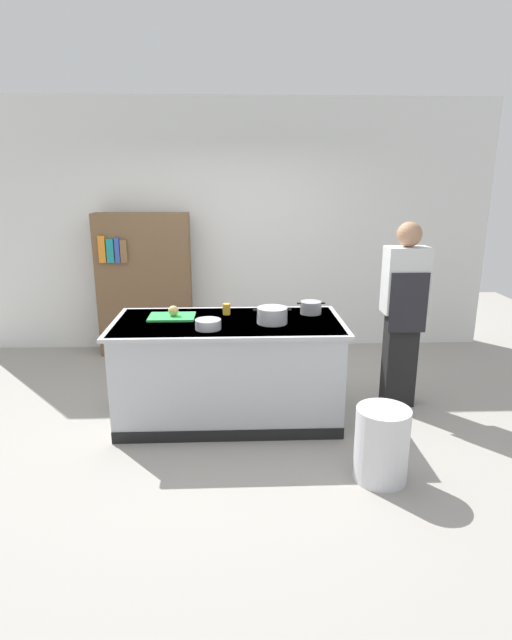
{
  "coord_description": "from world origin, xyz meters",
  "views": [
    {
      "loc": [
        0.07,
        -4.18,
        2.08
      ],
      "look_at": [
        0.25,
        0.2,
        0.85
      ],
      "focal_mm": 28.38,
      "sensor_mm": 36.0,
      "label": 1
    }
  ],
  "objects_px": {
    "juice_cup": "(227,309)",
    "mixing_bowl": "(208,324)",
    "stock_pot": "(272,315)",
    "trash_bin": "(382,444)",
    "person_chef": "(403,311)",
    "onion": "(173,311)",
    "bookshelf": "(145,285)",
    "sauce_pan": "(311,308)"
  },
  "relations": [
    {
      "from": "sauce_pan",
      "to": "juice_cup",
      "type": "distance_m",
      "value": 0.76
    },
    {
      "from": "stock_pot",
      "to": "juice_cup",
      "type": "relative_size",
      "value": 3.23
    },
    {
      "from": "juice_cup",
      "to": "mixing_bowl",
      "type": "bearing_deg",
      "value": -107.64
    },
    {
      "from": "person_chef",
      "to": "trash_bin",
      "type": "bearing_deg",
      "value": 142.96
    },
    {
      "from": "mixing_bowl",
      "to": "trash_bin",
      "type": "distance_m",
      "value": 1.62
    },
    {
      "from": "sauce_pan",
      "to": "juice_cup",
      "type": "bearing_deg",
      "value": -179.99
    },
    {
      "from": "onion",
      "to": "bookshelf",
      "type": "height_order",
      "value": "bookshelf"
    },
    {
      "from": "trash_bin",
      "to": "person_chef",
      "type": "xyz_separation_m",
      "value": [
        0.51,
        1.24,
        0.64
      ]
    },
    {
      "from": "mixing_bowl",
      "to": "trash_bin",
      "type": "height_order",
      "value": "mixing_bowl"
    },
    {
      "from": "person_chef",
      "to": "bookshelf",
      "type": "xyz_separation_m",
      "value": [
        -2.62,
        1.59,
        -0.06
      ]
    },
    {
      "from": "juice_cup",
      "to": "bookshelf",
      "type": "xyz_separation_m",
      "value": [
        -1.01,
        1.58,
        -0.1
      ]
    },
    {
      "from": "mixing_bowl",
      "to": "onion",
      "type": "bearing_deg",
      "value": 132.41
    },
    {
      "from": "stock_pot",
      "to": "sauce_pan",
      "type": "relative_size",
      "value": 1.27
    },
    {
      "from": "juice_cup",
      "to": "stock_pot",
      "type": "bearing_deg",
      "value": -37.09
    },
    {
      "from": "trash_bin",
      "to": "bookshelf",
      "type": "height_order",
      "value": "bookshelf"
    },
    {
      "from": "mixing_bowl",
      "to": "person_chef",
      "type": "bearing_deg",
      "value": 14.32
    },
    {
      "from": "juice_cup",
      "to": "trash_bin",
      "type": "relative_size",
      "value": 0.18
    },
    {
      "from": "sauce_pan",
      "to": "bookshelf",
      "type": "relative_size",
      "value": 0.15
    },
    {
      "from": "onion",
      "to": "person_chef",
      "type": "xyz_separation_m",
      "value": [
        2.07,
        0.1,
        -0.05
      ]
    },
    {
      "from": "mixing_bowl",
      "to": "bookshelf",
      "type": "xyz_separation_m",
      "value": [
        -0.86,
        2.03,
        -0.09
      ]
    },
    {
      "from": "trash_bin",
      "to": "onion",
      "type": "bearing_deg",
      "value": 143.92
    },
    {
      "from": "onion",
      "to": "trash_bin",
      "type": "distance_m",
      "value": 2.06
    },
    {
      "from": "onion",
      "to": "juice_cup",
      "type": "distance_m",
      "value": 0.47
    },
    {
      "from": "juice_cup",
      "to": "bookshelf",
      "type": "relative_size",
      "value": 0.06
    },
    {
      "from": "mixing_bowl",
      "to": "person_chef",
      "type": "height_order",
      "value": "person_chef"
    },
    {
      "from": "sauce_pan",
      "to": "trash_bin",
      "type": "bearing_deg",
      "value": -74.63
    },
    {
      "from": "sauce_pan",
      "to": "bookshelf",
      "type": "distance_m",
      "value": 2.37
    },
    {
      "from": "mixing_bowl",
      "to": "bookshelf",
      "type": "bearing_deg",
      "value": 112.98
    },
    {
      "from": "mixing_bowl",
      "to": "bookshelf",
      "type": "distance_m",
      "value": 2.21
    },
    {
      "from": "onion",
      "to": "trash_bin",
      "type": "relative_size",
      "value": 0.17
    },
    {
      "from": "sauce_pan",
      "to": "trash_bin",
      "type": "height_order",
      "value": "sauce_pan"
    },
    {
      "from": "sauce_pan",
      "to": "bookshelf",
      "type": "height_order",
      "value": "bookshelf"
    },
    {
      "from": "onion",
      "to": "stock_pot",
      "type": "xyz_separation_m",
      "value": [
        0.85,
        -0.19,
        0.0
      ]
    },
    {
      "from": "stock_pot",
      "to": "trash_bin",
      "type": "height_order",
      "value": "stock_pot"
    },
    {
      "from": "trash_bin",
      "to": "sauce_pan",
      "type": "bearing_deg",
      "value": 105.37
    },
    {
      "from": "sauce_pan",
      "to": "mixing_bowl",
      "type": "height_order",
      "value": "sauce_pan"
    },
    {
      "from": "onion",
      "to": "stock_pot",
      "type": "distance_m",
      "value": 0.87
    },
    {
      "from": "bookshelf",
      "to": "person_chef",
      "type": "bearing_deg",
      "value": -31.21
    },
    {
      "from": "onion",
      "to": "juice_cup",
      "type": "relative_size",
      "value": 0.92
    },
    {
      "from": "sauce_pan",
      "to": "mixing_bowl",
      "type": "relative_size",
      "value": 1.21
    },
    {
      "from": "onion",
      "to": "person_chef",
      "type": "relative_size",
      "value": 0.05
    },
    {
      "from": "onion",
      "to": "stock_pot",
      "type": "bearing_deg",
      "value": -12.88
    }
  ]
}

